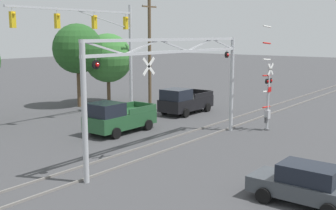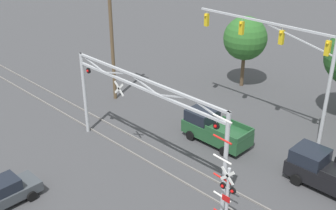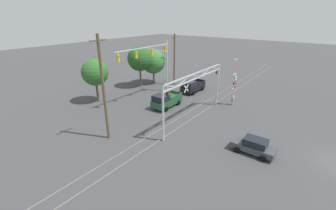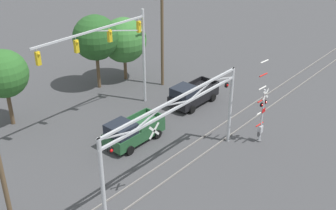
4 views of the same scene
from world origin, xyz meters
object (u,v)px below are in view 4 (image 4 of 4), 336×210
pickup_truck_following (192,95)px  background_tree_far_right_verge (4,74)px  utility_pole_right (162,39)px  background_tree_beyond_span (96,38)px  traffic_signal_span (119,47)px  crossing_gantry (176,123)px  crossing_signal_mast (262,115)px  pickup_truck_lead (132,131)px  background_tree_far_left_verge (124,40)px

pickup_truck_following → background_tree_far_right_verge: (-12.26, 8.95, 3.43)m
utility_pole_right → background_tree_beyond_span: bearing=136.3°
traffic_signal_span → background_tree_far_right_verge: 9.14m
traffic_signal_span → pickup_truck_following: (4.96, -3.64, -4.91)m
pickup_truck_following → utility_pole_right: utility_pole_right is taller
crossing_gantry → background_tree_far_right_verge: (-3.10, 14.78, 0.21)m
crossing_signal_mast → traffic_signal_span: traffic_signal_span is taller
pickup_truck_lead → utility_pole_right: size_ratio=0.53×
crossing_signal_mast → background_tree_far_left_verge: 16.42m
pickup_truck_lead → pickup_truck_following: bearing=3.5°
pickup_truck_lead → background_tree_beyond_span: bearing=62.2°
utility_pole_right → background_tree_beyond_span: (-4.43, 4.23, 0.27)m
pickup_truck_following → utility_pole_right: size_ratio=0.54×
crossing_gantry → traffic_signal_span: bearing=66.1°
traffic_signal_span → crossing_gantry: bearing=-113.9°
crossing_gantry → crossing_signal_mast: bearing=-13.5°
crossing_signal_mast → pickup_truck_lead: 9.70m
traffic_signal_span → utility_pole_right: 6.68m
traffic_signal_span → pickup_truck_lead: traffic_signal_span is taller
traffic_signal_span → pickup_truck_lead: 7.07m
crossing_gantry → background_tree_far_right_verge: background_tree_far_right_verge is taller
utility_pole_right → background_tree_far_right_verge: utility_pole_right is taller
background_tree_far_left_verge → traffic_signal_span: bearing=-136.1°
background_tree_far_left_verge → crossing_signal_mast: bearing=-96.0°
crossing_gantry → background_tree_far_right_verge: bearing=101.9°
utility_pole_right → crossing_gantry: bearing=-135.1°
traffic_signal_span → utility_pole_right: (6.47, 1.17, -1.19)m
crossing_gantry → background_tree_far_left_verge: 17.16m
background_tree_far_right_verge → crossing_signal_mast: bearing=-57.1°
crossing_gantry → pickup_truck_lead: 6.35m
crossing_signal_mast → pickup_truck_following: (1.53, 7.65, -1.32)m
crossing_signal_mast → pickup_truck_following: crossing_signal_mast is taller
crossing_gantry → background_tree_beyond_span: background_tree_beyond_span is taller
traffic_signal_span → background_tree_far_left_verge: (5.13, 4.94, -1.82)m
background_tree_beyond_span → background_tree_far_right_verge: background_tree_beyond_span is taller
pickup_truck_lead → utility_pole_right: (9.45, 5.30, 3.71)m
crossing_gantry → utility_pole_right: 15.07m
traffic_signal_span → background_tree_beyond_span: size_ratio=1.51×
pickup_truck_lead → background_tree_beyond_span: (5.02, 9.53, 3.99)m
crossing_gantry → pickup_truck_lead: (1.21, 5.34, -3.22)m
traffic_signal_span → background_tree_far_right_verge: size_ratio=1.70×
pickup_truck_following → traffic_signal_span: bearing=143.7°
background_tree_beyond_span → crossing_signal_mast: bearing=-85.2°
background_tree_beyond_span → background_tree_far_right_verge: 9.35m
background_tree_far_left_verge → crossing_gantry: bearing=-122.9°
crossing_signal_mast → utility_pole_right: utility_pole_right is taller
pickup_truck_following → background_tree_far_left_verge: (0.17, 8.58, 3.08)m
background_tree_beyond_span → background_tree_far_right_verge: (-9.34, -0.10, -0.56)m
utility_pole_right → background_tree_beyond_span: utility_pole_right is taller
crossing_gantry → background_tree_beyond_span: bearing=67.3°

